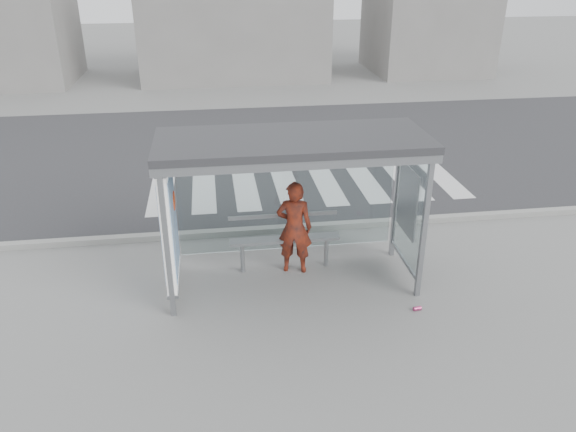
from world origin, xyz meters
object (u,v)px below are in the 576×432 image
object	(u,v)px
person	(294,228)
bench	(284,239)
soda_can	(417,308)
bus_shelter	(269,175)

from	to	relation	value
person	bench	xyz separation A→B (m)	(-0.16, 0.10, -0.26)
soda_can	bus_shelter	bearing A→B (deg)	151.94
person	soda_can	distance (m)	2.47
person	bench	size ratio (longest dim) A/B	0.88
bus_shelter	person	size ratio (longest dim) A/B	2.48
person	soda_can	xyz separation A→B (m)	(1.76, -1.52, -0.82)
bus_shelter	person	xyz separation A→B (m)	(0.46, 0.33, -1.13)
person	bench	world-z (taller)	person
bus_shelter	soda_can	size ratio (longest dim) A/B	33.71
bench	bus_shelter	bearing A→B (deg)	-124.85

